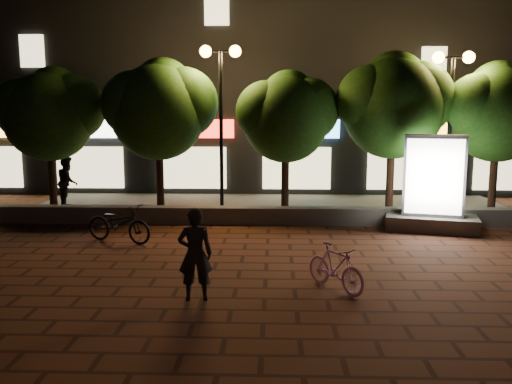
{
  "coord_description": "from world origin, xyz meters",
  "views": [
    {
      "loc": [
        0.17,
        -11.34,
        3.38
      ],
      "look_at": [
        -0.29,
        1.5,
        1.35
      ],
      "focal_mm": 37.34,
      "sensor_mm": 36.0,
      "label": 1
    }
  ],
  "objects_px": {
    "tree_far_right": "(499,108)",
    "scooter_pink": "(335,267)",
    "tree_left": "(160,106)",
    "rider": "(195,254)",
    "street_lamp_left": "(221,87)",
    "ad_kiosk": "(433,192)",
    "tree_right": "(394,102)",
    "pedestrian": "(68,182)",
    "tree_mid": "(287,113)",
    "tree_far_left": "(51,111)",
    "street_lamp_right": "(452,91)",
    "scooter_parked": "(119,223)"
  },
  "relations": [
    {
      "from": "tree_mid",
      "to": "rider",
      "type": "relative_size",
      "value": 2.69
    },
    {
      "from": "tree_far_right",
      "to": "scooter_pink",
      "type": "xyz_separation_m",
      "value": [
        -5.74,
        -7.17,
        -2.93
      ]
    },
    {
      "from": "tree_left",
      "to": "tree_mid",
      "type": "height_order",
      "value": "tree_left"
    },
    {
      "from": "rider",
      "to": "tree_right",
      "type": "bearing_deg",
      "value": -131.11
    },
    {
      "from": "ad_kiosk",
      "to": "street_lamp_left",
      "type": "bearing_deg",
      "value": 163.38
    },
    {
      "from": "tree_mid",
      "to": "pedestrian",
      "type": "distance_m",
      "value": 7.7
    },
    {
      "from": "tree_left",
      "to": "tree_far_right",
      "type": "bearing_deg",
      "value": -0.0
    },
    {
      "from": "tree_left",
      "to": "scooter_pink",
      "type": "distance_m",
      "value": 9.12
    },
    {
      "from": "street_lamp_left",
      "to": "tree_left",
      "type": "bearing_deg",
      "value": 172.3
    },
    {
      "from": "tree_far_left",
      "to": "tree_mid",
      "type": "relative_size",
      "value": 1.03
    },
    {
      "from": "tree_far_left",
      "to": "street_lamp_right",
      "type": "height_order",
      "value": "street_lamp_right"
    },
    {
      "from": "tree_right",
      "to": "tree_far_right",
      "type": "xyz_separation_m",
      "value": [
        3.2,
        -0.0,
        -0.2
      ]
    },
    {
      "from": "tree_right",
      "to": "tree_mid",
      "type": "bearing_deg",
      "value": -180.0
    },
    {
      "from": "scooter_pink",
      "to": "rider",
      "type": "bearing_deg",
      "value": 156.09
    },
    {
      "from": "street_lamp_left",
      "to": "street_lamp_right",
      "type": "distance_m",
      "value": 7.0
    },
    {
      "from": "tree_left",
      "to": "tree_mid",
      "type": "bearing_deg",
      "value": -0.0
    },
    {
      "from": "scooter_parked",
      "to": "pedestrian",
      "type": "xyz_separation_m",
      "value": [
        -3.0,
        4.38,
        0.45
      ]
    },
    {
      "from": "ad_kiosk",
      "to": "scooter_pink",
      "type": "bearing_deg",
      "value": -122.48
    },
    {
      "from": "tree_left",
      "to": "tree_mid",
      "type": "relative_size",
      "value": 1.09
    },
    {
      "from": "street_lamp_left",
      "to": "scooter_parked",
      "type": "relative_size",
      "value": 2.77
    },
    {
      "from": "tree_far_right",
      "to": "street_lamp_left",
      "type": "xyz_separation_m",
      "value": [
        -8.55,
        -0.26,
        0.66
      ]
    },
    {
      "from": "tree_right",
      "to": "scooter_parked",
      "type": "bearing_deg",
      "value": -153.77
    },
    {
      "from": "tree_far_right",
      "to": "street_lamp_left",
      "type": "relative_size",
      "value": 0.92
    },
    {
      "from": "street_lamp_right",
      "to": "scooter_parked",
      "type": "xyz_separation_m",
      "value": [
        -9.27,
        -3.49,
        -3.4
      ]
    },
    {
      "from": "tree_left",
      "to": "rider",
      "type": "relative_size",
      "value": 2.92
    },
    {
      "from": "tree_left",
      "to": "street_lamp_right",
      "type": "height_order",
      "value": "street_lamp_right"
    },
    {
      "from": "tree_right",
      "to": "rider",
      "type": "relative_size",
      "value": 3.03
    },
    {
      "from": "tree_far_right",
      "to": "street_lamp_right",
      "type": "xyz_separation_m",
      "value": [
        -1.55,
        -0.26,
        0.53
      ]
    },
    {
      "from": "tree_far_left",
      "to": "ad_kiosk",
      "type": "bearing_deg",
      "value": -10.21
    },
    {
      "from": "tree_far_left",
      "to": "tree_right",
      "type": "distance_m",
      "value": 10.81
    },
    {
      "from": "tree_far_left",
      "to": "pedestrian",
      "type": "distance_m",
      "value": 2.44
    },
    {
      "from": "tree_mid",
      "to": "tree_far_right",
      "type": "bearing_deg",
      "value": 0.0
    },
    {
      "from": "tree_right",
      "to": "street_lamp_right",
      "type": "relative_size",
      "value": 1.02
    },
    {
      "from": "tree_far_left",
      "to": "tree_right",
      "type": "xyz_separation_m",
      "value": [
        10.8,
        0.0,
        0.27
      ]
    },
    {
      "from": "street_lamp_right",
      "to": "scooter_parked",
      "type": "height_order",
      "value": "street_lamp_right"
    },
    {
      "from": "rider",
      "to": "pedestrian",
      "type": "xyz_separation_m",
      "value": [
        -5.55,
        8.4,
        0.1
      ]
    },
    {
      "from": "tree_right",
      "to": "rider",
      "type": "xyz_separation_m",
      "value": [
        -5.08,
        -7.77,
        -2.73
      ]
    },
    {
      "from": "scooter_pink",
      "to": "tree_right",
      "type": "bearing_deg",
      "value": 33.25
    },
    {
      "from": "street_lamp_right",
      "to": "rider",
      "type": "relative_size",
      "value": 2.98
    },
    {
      "from": "tree_far_left",
      "to": "tree_right",
      "type": "relative_size",
      "value": 0.91
    },
    {
      "from": "tree_left",
      "to": "scooter_parked",
      "type": "xyz_separation_m",
      "value": [
        -0.33,
        -3.76,
        -2.95
      ]
    },
    {
      "from": "tree_right",
      "to": "street_lamp_left",
      "type": "distance_m",
      "value": 5.38
    },
    {
      "from": "tree_far_right",
      "to": "scooter_parked",
      "type": "relative_size",
      "value": 2.55
    },
    {
      "from": "pedestrian",
      "to": "tree_left",
      "type": "bearing_deg",
      "value": -116.54
    },
    {
      "from": "tree_left",
      "to": "tree_far_left",
      "type": "bearing_deg",
      "value": -180.0
    },
    {
      "from": "street_lamp_right",
      "to": "street_lamp_left",
      "type": "bearing_deg",
      "value": 180.0
    },
    {
      "from": "ad_kiosk",
      "to": "rider",
      "type": "height_order",
      "value": "ad_kiosk"
    },
    {
      "from": "tree_mid",
      "to": "tree_right",
      "type": "xyz_separation_m",
      "value": [
        3.31,
        0.0,
        0.35
      ]
    },
    {
      "from": "tree_far_right",
      "to": "scooter_pink",
      "type": "relative_size",
      "value": 3.25
    },
    {
      "from": "street_lamp_left",
      "to": "ad_kiosk",
      "type": "xyz_separation_m",
      "value": [
        6.06,
        -1.81,
        -2.95
      ]
    }
  ]
}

